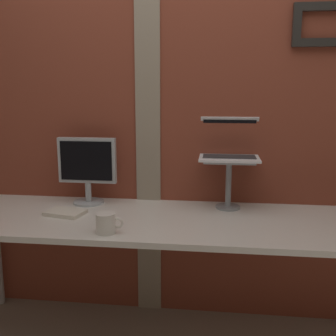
% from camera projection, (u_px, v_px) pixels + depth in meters
% --- Properties ---
extents(brick_wall_back, '(3.59, 0.16, 2.52)m').
position_uv_depth(brick_wall_back, '(183.00, 111.00, 2.42)').
color(brick_wall_back, brown).
rests_on(brick_wall_back, ground_plane).
extents(desk, '(2.39, 0.70, 0.72)m').
position_uv_depth(desk, '(166.00, 229.00, 2.15)').
color(desk, silver).
rests_on(desk, ground_plane).
extents(monitor, '(0.34, 0.18, 0.39)m').
position_uv_depth(monitor, '(87.00, 166.00, 2.37)').
color(monitor, '#ADB2B7').
rests_on(monitor, desk).
extents(laptop_stand, '(0.28, 0.22, 0.28)m').
position_uv_depth(laptop_stand, '(229.00, 176.00, 2.29)').
color(laptop_stand, gray).
rests_on(laptop_stand, desk).
extents(laptop, '(0.33, 0.31, 0.23)m').
position_uv_depth(laptop, '(229.00, 146.00, 2.33)').
color(laptop, white).
rests_on(laptop, laptop_stand).
extents(coffee_mug, '(0.13, 0.09, 0.10)m').
position_uv_depth(coffee_mug, '(106.00, 223.00, 1.92)').
color(coffee_mug, silver).
rests_on(coffee_mug, desk).
extents(paper_clutter_stack, '(0.23, 0.18, 0.02)m').
position_uv_depth(paper_clutter_stack, '(65.00, 213.00, 2.20)').
color(paper_clutter_stack, silver).
rests_on(paper_clutter_stack, desk).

